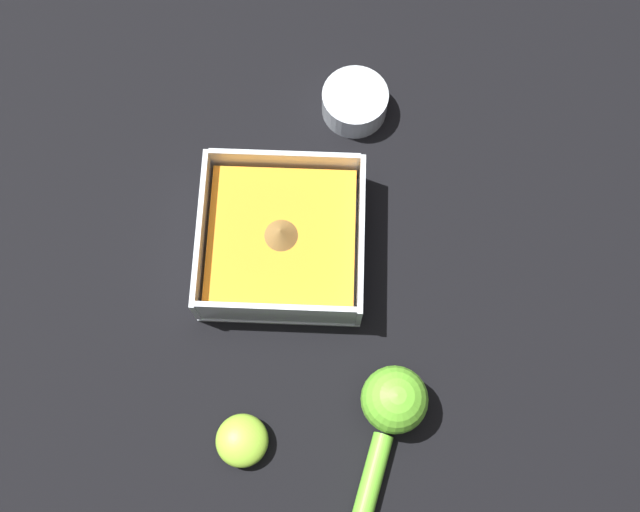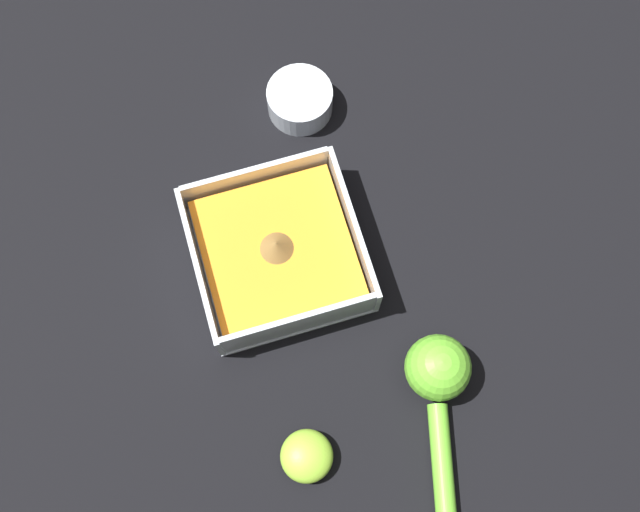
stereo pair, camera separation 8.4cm
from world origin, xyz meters
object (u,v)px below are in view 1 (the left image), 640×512
Objects in this scene: square_dish at (282,240)px; lemon_squeezer at (391,412)px; spice_bowl at (355,103)px; lemon_half at (242,440)px.

lemon_squeezer reaches higher than square_dish.
square_dish reaches higher than spice_bowl.
square_dish is at bearing -7.88° from lemon_half.
lemon_squeezer reaches higher than lemon_half.
lemon_squeezer is (-0.37, -0.05, 0.02)m from spice_bowl.
spice_bowl is 1.43× the size of lemon_half.
lemon_half is at bearing 116.64° from lemon_squeezer.
lemon_squeezer is (-0.19, -0.13, 0.01)m from square_dish.
square_dish reaches higher than lemon_half.
lemon_squeezer is 3.39× the size of lemon_half.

